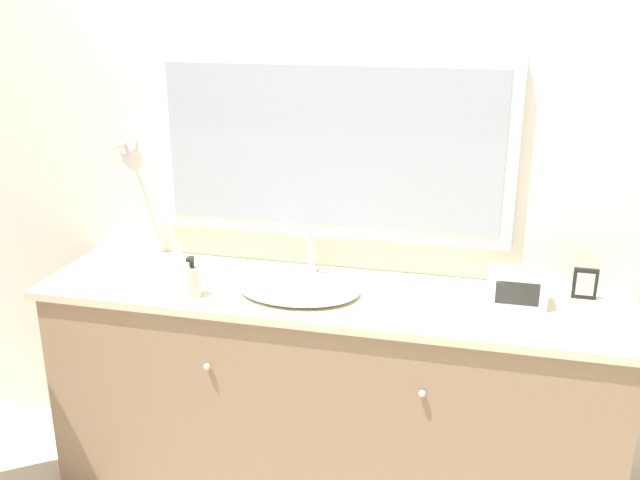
{
  "coord_description": "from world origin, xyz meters",
  "views": [
    {
      "loc": [
        0.54,
        -2.03,
        1.89
      ],
      "look_at": [
        -0.03,
        0.3,
        1.07
      ],
      "focal_mm": 40.0,
      "sensor_mm": 36.0,
      "label": 1
    }
  ],
  "objects_px": {
    "picture_frame": "(585,284)",
    "appliance_box": "(517,288)",
    "sink_basin": "(299,287)",
    "soap_bottle": "(193,281)"
  },
  "relations": [
    {
      "from": "soap_bottle",
      "to": "picture_frame",
      "type": "height_order",
      "value": "soap_bottle"
    },
    {
      "from": "picture_frame",
      "to": "sink_basin",
      "type": "bearing_deg",
      "value": -169.63
    },
    {
      "from": "sink_basin",
      "to": "picture_frame",
      "type": "distance_m",
      "value": 1.02
    },
    {
      "from": "appliance_box",
      "to": "picture_frame",
      "type": "relative_size",
      "value": 1.76
    },
    {
      "from": "sink_basin",
      "to": "soap_bottle",
      "type": "xyz_separation_m",
      "value": [
        -0.36,
        -0.13,
        0.04
      ]
    },
    {
      "from": "sink_basin",
      "to": "soap_bottle",
      "type": "distance_m",
      "value": 0.38
    },
    {
      "from": "soap_bottle",
      "to": "appliance_box",
      "type": "xyz_separation_m",
      "value": [
        1.12,
        0.2,
        0.0
      ]
    },
    {
      "from": "appliance_box",
      "to": "picture_frame",
      "type": "distance_m",
      "value": 0.26
    },
    {
      "from": "soap_bottle",
      "to": "picture_frame",
      "type": "relative_size",
      "value": 1.33
    },
    {
      "from": "picture_frame",
      "to": "appliance_box",
      "type": "bearing_deg",
      "value": -155.76
    }
  ]
}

